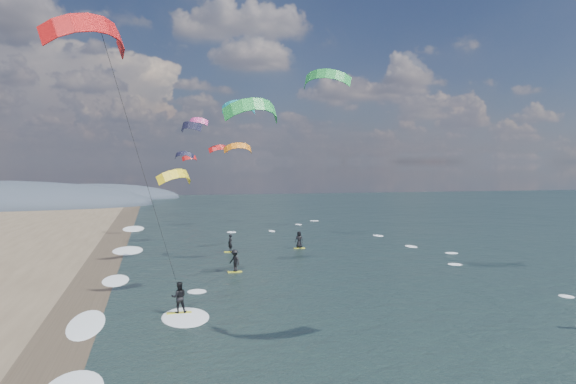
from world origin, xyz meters
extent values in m
cube|color=#382D23|center=(-12.00, 10.00, 0.00)|extent=(3.00, 240.00, 0.00)
ellipsoid|color=#3D4756|center=(-22.00, 120.00, 0.00)|extent=(40.00, 18.00, 7.00)
cube|color=yellow|center=(-6.35, 15.99, 0.03)|extent=(1.38, 0.42, 0.06)
imported|color=black|center=(-6.35, 15.99, 0.94)|extent=(0.87, 0.68, 1.75)
ellipsoid|color=white|center=(-6.05, 15.19, 0.00)|extent=(2.60, 4.20, 0.12)
cylinder|color=black|center=(-8.10, 12.99, 7.88)|extent=(0.02, 0.02, 14.89)
cube|color=yellow|center=(-1.67, 27.11, 0.03)|extent=(1.10, 0.35, 0.05)
imported|color=black|center=(-1.67, 27.11, 0.90)|extent=(1.11, 1.27, 1.70)
cube|color=yellow|center=(6.15, 37.52, 0.03)|extent=(1.10, 0.35, 0.05)
imported|color=black|center=(6.15, 37.52, 0.87)|extent=(0.96, 0.89, 1.65)
cube|color=yellow|center=(-0.76, 36.85, 0.03)|extent=(1.10, 0.35, 0.05)
imported|color=black|center=(-0.76, 36.85, 0.86)|extent=(0.58, 0.69, 1.62)
ellipsoid|color=white|center=(-10.80, 15.00, 0.00)|extent=(2.40, 5.40, 0.11)
ellipsoid|color=white|center=(-10.80, 26.00, 0.00)|extent=(2.40, 5.40, 0.11)
ellipsoid|color=white|center=(-10.80, 40.00, 0.00)|extent=(2.40, 5.40, 0.11)
ellipsoid|color=white|center=(-10.80, 58.00, 0.00)|extent=(2.40, 5.40, 0.11)
camera|label=1|loc=(-7.53, -15.69, 8.53)|focal=35.00mm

